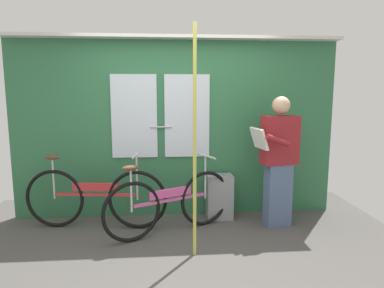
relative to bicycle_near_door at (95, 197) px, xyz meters
name	(u,v)px	position (x,y,z in m)	size (l,w,h in m)	color
ground_plane	(182,262)	(1.03, -0.95, -0.41)	(5.34, 4.38, 0.04)	#474442
train_door_wall	(175,125)	(1.02, 0.43, 0.86)	(4.34, 0.28, 2.40)	#2D6B42
bicycle_near_door	(95,197)	(0.00, 0.00, 0.00)	(1.78, 0.44, 0.95)	black
bicycle_leaning_behind	(170,203)	(0.92, -0.24, -0.02)	(1.54, 0.81, 0.91)	black
passenger_reading_newspaper	(278,159)	(2.28, -0.12, 0.47)	(0.60, 0.52, 1.64)	slate
trash_bin_by_wall	(219,196)	(1.60, 0.22, -0.10)	(0.34, 0.28, 0.59)	gray
handrail_pole	(195,144)	(1.17, -0.82, 0.79)	(0.04, 0.04, 2.36)	#C6C14C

